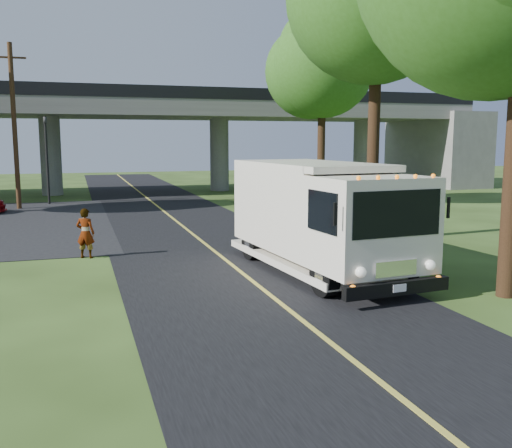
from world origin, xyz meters
name	(u,v)px	position (x,y,z in m)	size (l,w,h in m)	color
ground	(315,332)	(0.00, 0.00, 0.00)	(120.00, 120.00, 0.00)	#2B3D15
road	(206,245)	(0.00, 10.00, 0.01)	(7.00, 90.00, 0.02)	black
lane_line	(206,244)	(0.00, 10.00, 0.03)	(0.12, 90.00, 0.01)	gold
overpass	(138,129)	(0.00, 32.00, 4.56)	(54.00, 10.00, 7.30)	slate
traffic_signal	(47,150)	(-6.00, 26.00, 3.20)	(0.18, 0.22, 5.20)	black
utility_pole	(14,125)	(-7.50, 24.00, 4.59)	(1.60, 0.26, 9.00)	#472D19
tree_right_far	(327,58)	(9.21, 19.84, 8.30)	(5.77, 5.67, 10.99)	#382314
step_van	(321,214)	(2.19, 4.72, 1.72)	(3.39, 7.73, 3.16)	silver
pedestrian	(85,233)	(-4.21, 8.91, 0.82)	(0.60, 0.39, 1.63)	gray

